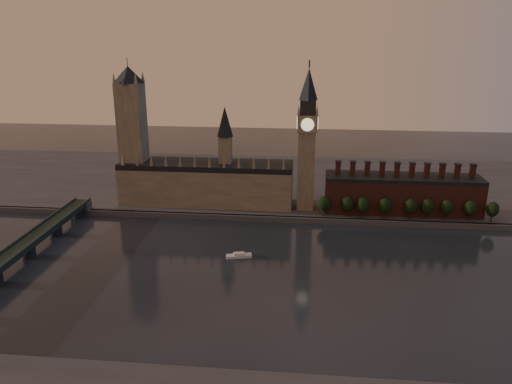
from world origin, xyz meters
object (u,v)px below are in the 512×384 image
at_px(victoria_tower, 132,131).
at_px(big_ben, 307,138).
at_px(river_boat, 239,256).
at_px(westminster_bridge, 9,260).

height_order(victoria_tower, big_ben, victoria_tower).
distance_m(big_ben, river_boat, 105.77).
xyz_separation_m(big_ben, river_boat, (-38.82, -81.13, -55.67)).
relative_size(victoria_tower, westminster_bridge, 0.54).
relative_size(westminster_bridge, river_boat, 12.66).
distance_m(westminster_bridge, river_boat, 130.22).
relative_size(victoria_tower, big_ben, 1.01).
distance_m(victoria_tower, westminster_bridge, 133.21).
bearing_deg(river_boat, westminster_bridge, -179.92).
relative_size(big_ben, westminster_bridge, 0.54).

